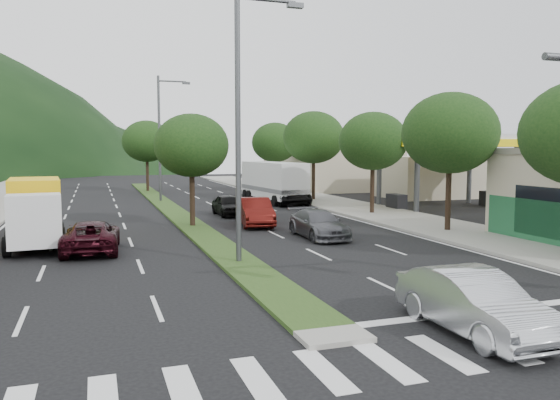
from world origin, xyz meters
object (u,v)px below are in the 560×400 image
object	(u,v)px
tree_r_b	(450,133)
sedan_silver	(473,302)
suv_maroon	(91,236)
car_queue_c	(255,212)
tree_med_far	(147,141)
tree_r_e	(275,142)
car_queue_b	(318,224)
box_truck	(35,215)
car_queue_a	(229,205)
tree_r_d	(314,137)
motorhome	(273,181)
tree_r_c	(373,141)
streetlight_near	(243,112)
tree_med_near	(191,146)
streetlight_mid	(162,132)
car_queue_d	(287,195)

from	to	relation	value
tree_r_b	sedan_silver	world-z (taller)	tree_r_b
suv_maroon	car_queue_c	size ratio (longest dim) A/B	1.01
tree_med_far	tree_r_b	bearing A→B (deg)	-69.44
tree_r_e	car_queue_b	world-z (taller)	tree_r_e
tree_r_b	car_queue_b	xyz separation A→B (m)	(-6.85, 0.65, -4.38)
box_truck	tree_r_e	bearing A→B (deg)	-132.08
car_queue_a	car_queue_c	distance (m)	5.01
tree_r_d	motorhome	xyz separation A→B (m)	(-3.46, -0.03, -3.48)
tree_r_c	streetlight_near	world-z (taller)	streetlight_near
tree_med_near	tree_r_c	bearing A→B (deg)	9.46
tree_r_e	streetlight_near	distance (m)	34.11
tree_r_c	car_queue_c	size ratio (longest dim) A/B	1.39
tree_med_far	sedan_silver	world-z (taller)	tree_med_far
streetlight_near	car_queue_c	world-z (taller)	streetlight_near
streetlight_mid	sedan_silver	bearing A→B (deg)	-84.98
tree_r_d	box_truck	world-z (taller)	tree_r_d
tree_med_far	car_queue_c	world-z (taller)	tree_med_far
car_queue_b	tree_med_near	bearing A→B (deg)	134.13
tree_r_b	tree_r_c	world-z (taller)	tree_r_b
sedan_silver	suv_maroon	bearing A→B (deg)	121.99
sedan_silver	streetlight_mid	bearing A→B (deg)	95.08
sedan_silver	suv_maroon	xyz separation A→B (m)	(-8.37, 13.43, -0.07)
tree_r_e	tree_med_far	xyz separation A→B (m)	(-12.00, 4.00, 0.11)
suv_maroon	box_truck	world-z (taller)	box_truck
tree_r_d	motorhome	world-z (taller)	tree_r_d
sedan_silver	motorhome	xyz separation A→B (m)	(5.33, 31.11, 0.98)
sedan_silver	suv_maroon	world-z (taller)	sedan_silver
tree_r_d	sedan_silver	world-z (taller)	tree_r_d
tree_med_near	streetlight_near	distance (m)	10.07
tree_r_d	tree_med_far	world-z (taller)	tree_r_d
car_queue_d	suv_maroon	bearing A→B (deg)	-134.60
car_queue_a	motorhome	world-z (taller)	motorhome
car_queue_a	motorhome	xyz separation A→B (m)	(5.42, 7.32, 1.03)
streetlight_near	box_truck	distance (m)	10.90
tree_r_b	sedan_silver	distance (m)	16.39
box_truck	tree_r_c	bearing A→B (deg)	-168.91
car_queue_a	tree_med_near	bearing A→B (deg)	-124.48
tree_r_c	car_queue_d	xyz separation A→B (m)	(-3.11, 7.65, -4.01)
car_queue_d	motorhome	bearing A→B (deg)	96.63
sedan_silver	car_queue_b	distance (m)	13.93
tree_r_c	tree_med_far	bearing A→B (deg)	116.57
tree_r_d	car_queue_a	xyz separation A→B (m)	(-8.89, -7.35, -4.51)
tree_r_e	tree_r_d	bearing A→B (deg)	-90.00
streetlight_near	car_queue_d	world-z (taller)	streetlight_near
tree_r_d	box_truck	bearing A→B (deg)	-141.46
suv_maroon	car_queue_a	size ratio (longest dim) A/B	1.19
tree_med_far	tree_r_c	bearing A→B (deg)	-63.43
tree_r_b	tree_med_far	size ratio (longest dim) A/B	1.00
tree_med_far	streetlight_mid	bearing A→B (deg)	-88.93
tree_r_b	tree_r_d	world-z (taller)	tree_r_d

